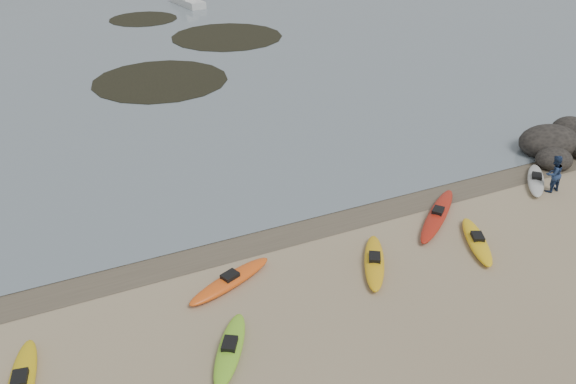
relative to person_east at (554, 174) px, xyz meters
name	(u,v)px	position (x,y,z in m)	size (l,w,h in m)	color
ground	(288,225)	(-11.53, 2.29, -0.84)	(600.00, 600.00, 0.00)	tan
wet_sand	(291,229)	(-11.53, 1.99, -0.84)	(60.00, 60.00, 0.00)	brown
kayaks	(338,273)	(-11.32, -1.41, -0.67)	(23.37, 8.22, 0.34)	#B32112
person_east	(554,174)	(0.00, 0.00, 0.00)	(0.82, 0.64, 1.69)	navy
rock_cluster	(560,147)	(3.62, 2.76, -0.63)	(5.05, 3.68, 1.59)	black
kelp_mats	(186,47)	(-8.19, 28.96, -0.82)	(16.88, 25.86, 0.04)	black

